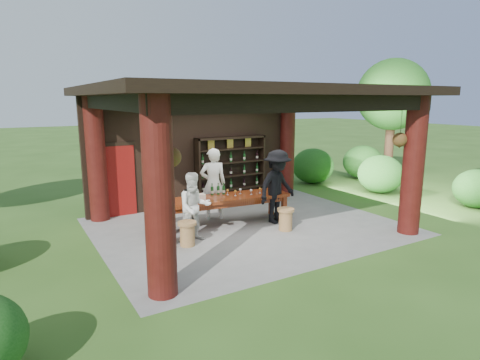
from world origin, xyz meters
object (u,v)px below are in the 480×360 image
host (213,184)px  guest_woman (194,207)px  guest_man (277,187)px  stool_far_left (164,238)px  napkin_basket (200,197)px  wine_shelf (231,169)px  stool_near_left (187,233)px  tasting_table (223,201)px  stool_near_right (286,219)px

host → guest_woman: size_ratio=1.21×
guest_man → stool_far_left: bearing=171.0°
guest_man → napkin_basket: (-1.97, 0.56, -0.15)m
wine_shelf → stool_near_left: (-2.76, -2.94, -0.75)m
tasting_table → stool_near_right: tasting_table is taller
stool_far_left → guest_man: bearing=5.5°
stool_near_left → stool_near_right: bearing=-5.6°
tasting_table → stool_near_left: tasting_table is taller
guest_man → tasting_table: bearing=143.6°
stool_far_left → guest_woman: size_ratio=0.27×
stool_near_left → guest_woman: size_ratio=0.34×
guest_woman → napkin_basket: size_ratio=6.17×
host → napkin_basket: bearing=58.4°
stool_near_left → stool_far_left: stool_near_left is taller
wine_shelf → host: wine_shelf is taller
stool_far_left → stool_near_left: bearing=-10.9°
napkin_basket → stool_far_left: bearing=-145.7°
wine_shelf → host: (-1.32, -1.37, -0.07)m
tasting_table → guest_man: (1.32, -0.53, 0.33)m
wine_shelf → guest_man: wine_shelf is taller
stool_near_right → guest_man: (0.20, 0.66, 0.67)m
stool_near_right → wine_shelf: bearing=85.9°
stool_near_right → guest_man: bearing=73.0°
stool_near_left → napkin_basket: napkin_basket is taller
guest_woman → napkin_basket: bearing=65.9°
host → guest_woman: (-1.17, -1.36, -0.17)m
napkin_basket → host: bearing=41.3°
tasting_table → stool_near_left: (-1.41, -0.94, -0.34)m
tasting_table → napkin_basket: (-0.65, 0.03, 0.19)m
host → tasting_table: bearing=104.2°
stool_near_right → napkin_basket: size_ratio=2.15×
stool_near_right → guest_man: guest_man is taller
wine_shelf → host: bearing=-133.9°
wine_shelf → napkin_basket: size_ratio=9.07×
stool_near_left → guest_woman: (0.28, 0.21, 0.51)m
stool_near_right → guest_man: size_ratio=0.29×
stool_near_right → host: 2.23m
stool_near_left → stool_far_left: bearing=169.1°
wine_shelf → tasting_table: wine_shelf is taller
wine_shelf → stool_far_left: 4.42m
stool_near_left → stool_far_left: (-0.52, 0.10, -0.06)m
tasting_table → guest_woman: bearing=-147.2°
stool_near_left → napkin_basket: size_ratio=2.12×
stool_near_left → stool_far_left: size_ratio=1.28×
napkin_basket → tasting_table: bearing=-2.9°
napkin_basket → stool_near_left: bearing=-128.1°
stool_near_right → stool_far_left: size_ratio=1.30×
tasting_table → stool_far_left: size_ratio=8.26×
wine_shelf → guest_woman: bearing=-132.3°
guest_woman → tasting_table: bearing=41.2°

